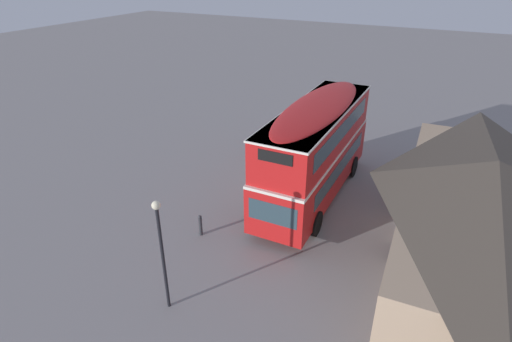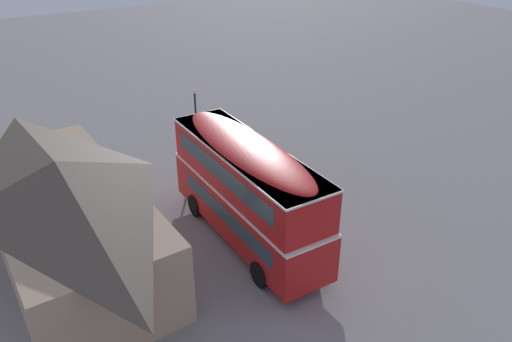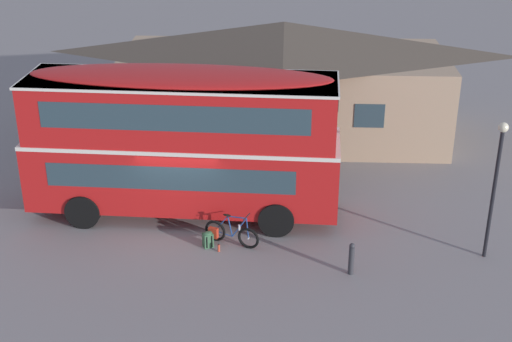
{
  "view_description": "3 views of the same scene",
  "coord_description": "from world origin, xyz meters",
  "px_view_note": "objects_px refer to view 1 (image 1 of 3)",
  "views": [
    {
      "loc": [
        16.95,
        6.45,
        10.51
      ],
      "look_at": [
        2.11,
        -1.15,
        1.89
      ],
      "focal_mm": 28.98,
      "sensor_mm": 36.0,
      "label": 1
    },
    {
      "loc": [
        -16.22,
        10.11,
        13.47
      ],
      "look_at": [
        1.89,
        -0.73,
        2.16
      ],
      "focal_mm": 34.89,
      "sensor_mm": 36.0,
      "label": 2
    },
    {
      "loc": [
        4.23,
        -19.72,
        11.13
      ],
      "look_at": [
        2.28,
        0.37,
        1.84
      ],
      "focal_mm": 51.26,
      "sensor_mm": 36.0,
      "label": 3
    }
  ],
  "objects_px": {
    "backpack_on_ground": "(266,191)",
    "kerb_bollard": "(200,225)",
    "water_bottle_red_squeeze": "(259,196)",
    "touring_bicycle": "(264,196)",
    "double_decker_bus": "(316,147)",
    "street_lamp": "(161,244)"
  },
  "relations": [
    {
      "from": "double_decker_bus",
      "to": "backpack_on_ground",
      "type": "bearing_deg",
      "value": -62.89
    },
    {
      "from": "double_decker_bus",
      "to": "street_lamp",
      "type": "height_order",
      "value": "double_decker_bus"
    },
    {
      "from": "street_lamp",
      "to": "backpack_on_ground",
      "type": "bearing_deg",
      "value": -178.27
    },
    {
      "from": "double_decker_bus",
      "to": "street_lamp",
      "type": "xyz_separation_m",
      "value": [
        9.12,
        -1.79,
        -0.04
      ]
    },
    {
      "from": "touring_bicycle",
      "to": "street_lamp",
      "type": "bearing_deg",
      "value": 0.35
    },
    {
      "from": "double_decker_bus",
      "to": "street_lamp",
      "type": "relative_size",
      "value": 2.34
    },
    {
      "from": "touring_bicycle",
      "to": "kerb_bollard",
      "type": "xyz_separation_m",
      "value": [
        3.57,
        -1.27,
        0.13
      ]
    },
    {
      "from": "double_decker_bus",
      "to": "water_bottle_red_squeeze",
      "type": "xyz_separation_m",
      "value": [
        1.4,
        -2.28,
        -2.52
      ]
    },
    {
      "from": "touring_bicycle",
      "to": "street_lamp",
      "type": "relative_size",
      "value": 0.41
    },
    {
      "from": "street_lamp",
      "to": "kerb_bollard",
      "type": "xyz_separation_m",
      "value": [
        -3.89,
        -1.32,
        -2.11
      ]
    },
    {
      "from": "double_decker_bus",
      "to": "backpack_on_ground",
      "type": "relative_size",
      "value": 19.47
    },
    {
      "from": "touring_bicycle",
      "to": "backpack_on_ground",
      "type": "height_order",
      "value": "touring_bicycle"
    },
    {
      "from": "water_bottle_red_squeeze",
      "to": "street_lamp",
      "type": "height_order",
      "value": "street_lamp"
    },
    {
      "from": "water_bottle_red_squeeze",
      "to": "kerb_bollard",
      "type": "height_order",
      "value": "kerb_bollard"
    },
    {
      "from": "double_decker_bus",
      "to": "touring_bicycle",
      "type": "bearing_deg",
      "value": -47.83
    },
    {
      "from": "backpack_on_ground",
      "to": "kerb_bollard",
      "type": "relative_size",
      "value": 0.51
    },
    {
      "from": "touring_bicycle",
      "to": "water_bottle_red_squeeze",
      "type": "xyz_separation_m",
      "value": [
        -0.26,
        -0.45,
        -0.25
      ]
    },
    {
      "from": "double_decker_bus",
      "to": "backpack_on_ground",
      "type": "xyz_separation_m",
      "value": [
        1.04,
        -2.03,
        -2.38
      ]
    },
    {
      "from": "touring_bicycle",
      "to": "kerb_bollard",
      "type": "distance_m",
      "value": 3.79
    },
    {
      "from": "touring_bicycle",
      "to": "kerb_bollard",
      "type": "bearing_deg",
      "value": -19.56
    },
    {
      "from": "street_lamp",
      "to": "water_bottle_red_squeeze",
      "type": "bearing_deg",
      "value": -176.34
    },
    {
      "from": "touring_bicycle",
      "to": "backpack_on_ground",
      "type": "relative_size",
      "value": 3.43
    }
  ]
}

